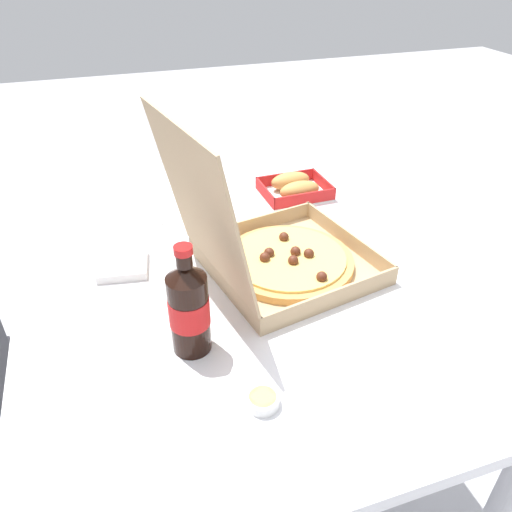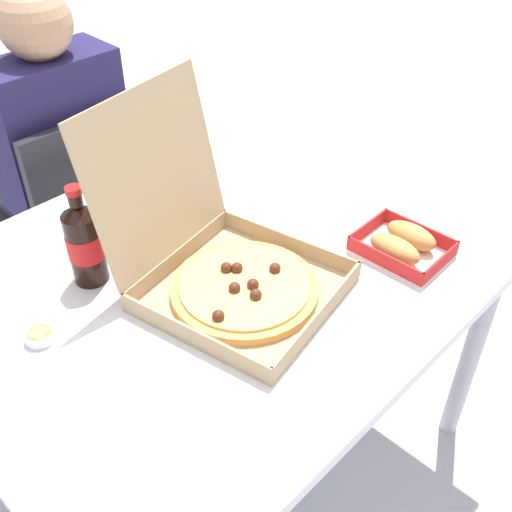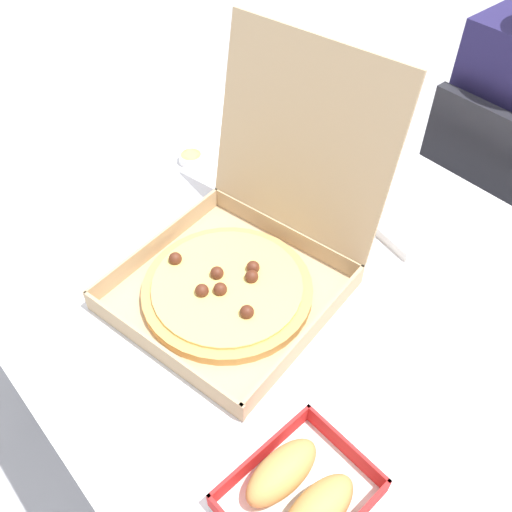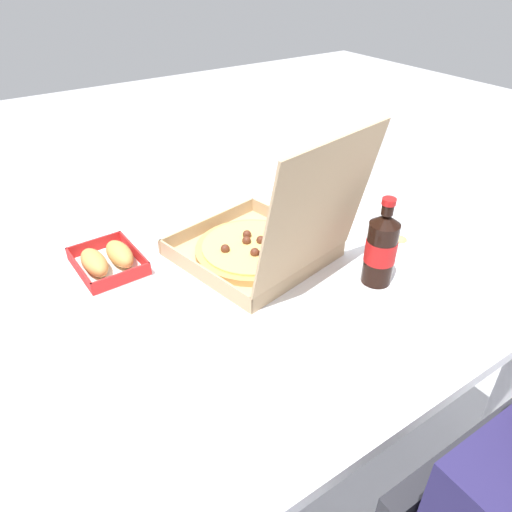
# 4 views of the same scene
# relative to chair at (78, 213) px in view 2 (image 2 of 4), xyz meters

# --- Properties ---
(ground_plane) EXTENTS (10.00, 10.00, 0.00)m
(ground_plane) POSITION_rel_chair_xyz_m (-0.06, -0.71, -0.48)
(ground_plane) COLOR #B2B2B7
(dining_table) EXTENTS (1.19, 0.96, 0.72)m
(dining_table) POSITION_rel_chair_xyz_m (-0.06, -0.71, 0.17)
(dining_table) COLOR white
(dining_table) RESTS_ON ground_plane
(chair) EXTENTS (0.40, 0.40, 0.83)m
(chair) POSITION_rel_chair_xyz_m (0.00, 0.00, 0.00)
(chair) COLOR #232328
(chair) RESTS_ON ground_plane
(diner_person) EXTENTS (0.36, 0.41, 1.15)m
(diner_person) POSITION_rel_chair_xyz_m (0.00, 0.06, 0.21)
(diner_person) COLOR #333847
(diner_person) RESTS_ON ground_plane
(pizza_box_open) EXTENTS (0.42, 0.48, 0.38)m
(pizza_box_open) POSITION_rel_chair_xyz_m (-0.10, -0.79, 0.29)
(pizza_box_open) COLOR tan
(pizza_box_open) RESTS_ON dining_table
(bread_side_box) EXTENTS (0.15, 0.19, 0.06)m
(bread_side_box) POSITION_rel_chair_xyz_m (0.25, -0.98, 0.27)
(bread_side_box) COLOR white
(bread_side_box) RESTS_ON dining_table
(cola_bottle) EXTENTS (0.07, 0.07, 0.22)m
(cola_bottle) POSITION_rel_chair_xyz_m (-0.28, -0.56, 0.34)
(cola_bottle) COLOR black
(cola_bottle) RESTS_ON dining_table
(paper_menu) EXTENTS (0.25, 0.22, 0.00)m
(paper_menu) POSITION_rel_chair_xyz_m (0.29, -0.53, 0.24)
(paper_menu) COLOR white
(paper_menu) RESTS_ON dining_table
(napkin_pile) EXTENTS (0.13, 0.13, 0.02)m
(napkin_pile) POSITION_rel_chair_xyz_m (0.02, -0.47, 0.25)
(napkin_pile) COLOR white
(napkin_pile) RESTS_ON dining_table
(dipping_sauce_cup) EXTENTS (0.06, 0.06, 0.02)m
(dipping_sauce_cup) POSITION_rel_chair_xyz_m (-0.45, -0.64, 0.25)
(dipping_sauce_cup) COLOR white
(dipping_sauce_cup) RESTS_ON dining_table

